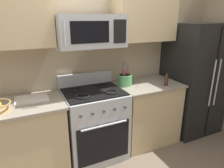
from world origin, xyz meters
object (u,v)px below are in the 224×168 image
object	(u,v)px
microwave	(90,31)
bottle_soy	(166,80)
refrigerator	(193,79)
utensil_crock	(125,79)
cutting_board	(32,99)
range_oven	(94,123)

from	to	relation	value
microwave	bottle_soy	world-z (taller)	microwave
refrigerator	bottle_soy	xyz separation A→B (m)	(-0.70, -0.17, 0.13)
utensil_crock	bottle_soy	bearing A→B (deg)	-27.61
refrigerator	microwave	size ratio (longest dim) A/B	2.21
microwave	cutting_board	xyz separation A→B (m)	(-0.72, 0.05, -0.74)
utensil_crock	cutting_board	size ratio (longest dim) A/B	0.95
range_oven	microwave	bearing A→B (deg)	90.01
range_oven	refrigerator	world-z (taller)	refrigerator
refrigerator	microwave	xyz separation A→B (m)	(-1.71, 0.05, 0.79)
utensil_crock	microwave	bearing A→B (deg)	-174.46
utensil_crock	cutting_board	distance (m)	1.22
utensil_crock	cutting_board	bearing A→B (deg)	-179.98
microwave	refrigerator	bearing A→B (deg)	-1.55
microwave	cutting_board	distance (m)	1.04
range_oven	cutting_board	xyz separation A→B (m)	(-0.72, 0.08, 0.45)
microwave	cutting_board	bearing A→B (deg)	176.22
range_oven	bottle_soy	world-z (taller)	bottle_soy
utensil_crock	bottle_soy	size ratio (longest dim) A/B	1.84
range_oven	microwave	world-z (taller)	microwave
cutting_board	bottle_soy	bearing A→B (deg)	-8.69
refrigerator	utensil_crock	world-z (taller)	refrigerator
cutting_board	microwave	bearing A→B (deg)	-3.78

